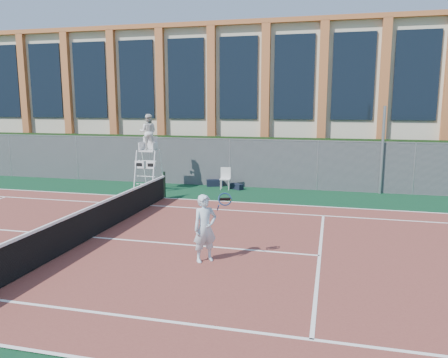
% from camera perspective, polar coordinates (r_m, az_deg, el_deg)
% --- Properties ---
extents(ground, '(120.00, 120.00, 0.00)m').
position_cam_1_polar(ground, '(13.23, -16.80, -7.42)').
color(ground, '#233814').
extents(apron, '(36.00, 20.00, 0.01)m').
position_cam_1_polar(apron, '(14.05, -14.72, -6.29)').
color(apron, '#0B3420').
rests_on(apron, ground).
extents(tennis_court, '(23.77, 10.97, 0.02)m').
position_cam_1_polar(tennis_court, '(13.22, -16.81, -7.34)').
color(tennis_court, brown).
rests_on(tennis_court, apron).
extents(tennis_net, '(0.10, 11.30, 1.10)m').
position_cam_1_polar(tennis_net, '(13.08, -16.92, -5.17)').
color(tennis_net, black).
rests_on(tennis_net, ground).
extents(fence, '(40.00, 0.06, 2.20)m').
position_cam_1_polar(fence, '(20.87, -4.59, 2.26)').
color(fence, '#595E60').
rests_on(fence, ground).
extents(hedge, '(40.00, 1.40, 2.20)m').
position_cam_1_polar(hedge, '(22.00, -3.59, 2.66)').
color(hedge, black).
rests_on(hedge, ground).
extents(building, '(45.00, 10.60, 8.22)m').
position_cam_1_polar(building, '(29.51, 1.07, 10.40)').
color(building, beige).
rests_on(building, ground).
extents(steel_pole, '(0.12, 0.12, 3.74)m').
position_cam_1_polar(steel_pole, '(19.72, 19.97, 3.52)').
color(steel_pole, '#9EA0A5').
rests_on(steel_pole, ground).
extents(umpire_chair, '(0.96, 1.47, 3.42)m').
position_cam_1_polar(umpire_chair, '(19.56, -9.88, 5.77)').
color(umpire_chair, white).
rests_on(umpire_chair, ground).
extents(plastic_chair, '(0.51, 0.51, 0.98)m').
position_cam_1_polar(plastic_chair, '(19.71, 0.18, 0.34)').
color(plastic_chair, silver).
rests_on(plastic_chair, apron).
extents(sports_bag_near, '(0.80, 0.54, 0.32)m').
position_cam_1_polar(sports_bag_near, '(20.44, -1.23, -0.51)').
color(sports_bag_near, black).
rests_on(sports_bag_near, apron).
extents(sports_bag_far, '(0.67, 0.58, 0.25)m').
position_cam_1_polar(sports_bag_far, '(19.74, 1.65, -0.98)').
color(sports_bag_far, black).
rests_on(sports_bag_far, apron).
extents(tennis_player, '(0.99, 0.78, 1.67)m').
position_cam_1_polar(tennis_player, '(10.59, -2.47, -6.41)').
color(tennis_player, silver).
rests_on(tennis_player, tennis_court).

